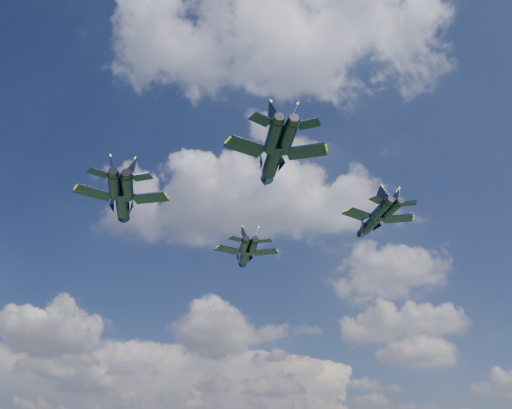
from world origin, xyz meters
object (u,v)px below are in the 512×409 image
at_px(jet_left, 123,203).
at_px(jet_slot, 273,160).
at_px(jet_right, 371,223).
at_px(jet_lead, 245,255).

relative_size(jet_left, jet_slot, 1.00).
xyz_separation_m(jet_left, jet_right, (38.69, 12.95, 0.31)).
bearing_deg(jet_lead, jet_left, -137.38).
relative_size(jet_lead, jet_slot, 0.89).
distance_m(jet_right, jet_slot, 24.98).
bearing_deg(jet_lead, jet_slot, -90.76).
bearing_deg(jet_right, jet_left, 177.70).
relative_size(jet_lead, jet_left, 0.88).
bearing_deg(jet_right, jet_lead, 131.84).
bearing_deg(jet_left, jet_right, -0.55).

